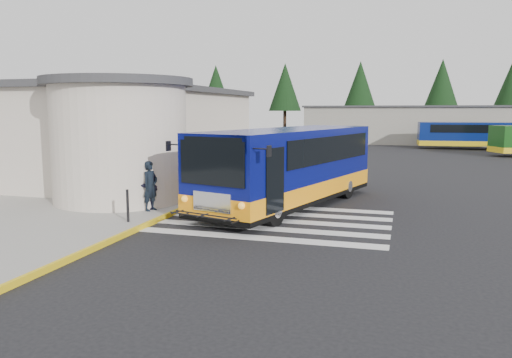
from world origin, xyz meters
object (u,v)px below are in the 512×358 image
(bollard, at_px, (128,206))
(pedestrian_b, at_px, (149,186))
(far_bus_a, at_px, (465,134))
(pedestrian_a, at_px, (150,186))
(transit_bus, at_px, (289,170))

(bollard, bearing_deg, pedestrian_b, 99.98)
(far_bus_a, bearing_deg, pedestrian_a, 154.57)
(pedestrian_a, relative_size, pedestrian_b, 1.05)
(pedestrian_a, height_order, bollard, pedestrian_a)
(pedestrian_a, bearing_deg, far_bus_a, -7.40)
(pedestrian_a, xyz_separation_m, pedestrian_b, (-0.18, 0.20, -0.04))
(pedestrian_b, bearing_deg, far_bus_a, 161.65)
(pedestrian_b, bearing_deg, pedestrian_a, 46.38)
(transit_bus, distance_m, far_bus_a, 34.24)
(transit_bus, relative_size, pedestrian_b, 6.45)
(transit_bus, relative_size, pedestrian_a, 6.16)
(pedestrian_a, bearing_deg, transit_bus, -41.77)
(transit_bus, xyz_separation_m, bollard, (-4.21, -4.82, -0.76))
(transit_bus, height_order, bollard, transit_bus)
(transit_bus, relative_size, bollard, 10.39)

